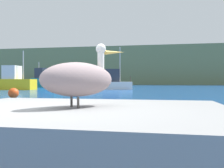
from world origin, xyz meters
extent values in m
plane|color=#194C93|center=(0.00, 0.00, 0.00)|extent=(260.00, 260.00, 0.00)
cube|color=#6B7A51|center=(0.00, 66.86, 4.99)|extent=(140.00, 16.29, 9.99)
cube|color=gray|center=(0.65, 0.10, 0.38)|extent=(3.72, 2.70, 0.75)
ellipsoid|color=gray|center=(0.65, 0.10, 1.10)|extent=(1.00, 1.07, 0.43)
cylinder|color=white|center=(0.87, 0.36, 1.32)|extent=(0.09, 0.09, 0.31)
sphere|color=white|center=(0.87, 0.36, 1.51)|extent=(0.13, 0.13, 0.13)
cone|color=gold|center=(1.03, 0.55, 1.48)|extent=(0.28, 0.31, 0.09)
cylinder|color=#4C4742|center=(0.55, 0.11, 0.82)|extent=(0.03, 0.03, 0.13)
cylinder|color=#4C4742|center=(0.68, 0.00, 0.82)|extent=(0.03, 0.03, 0.13)
cube|color=yellow|center=(-15.99, 23.35, 0.63)|extent=(6.47, 2.60, 1.26)
cube|color=silver|center=(-15.50, 23.39, 2.05)|extent=(1.78, 1.96, 1.60)
cylinder|color=#B2B2B2|center=(-14.10, 23.51, 2.94)|extent=(0.12, 0.12, 3.36)
cube|color=teal|center=(-16.54, 34.34, 0.74)|extent=(6.44, 4.52, 1.48)
cube|color=#2D333D|center=(-17.42, 34.81, 2.32)|extent=(2.71, 2.38, 1.68)
cylinder|color=#B2B2B2|center=(-18.22, 35.23, 2.85)|extent=(0.12, 0.12, 2.74)
cylinder|color=#3F382D|center=(-19.24, 35.77, 1.83)|extent=(0.10, 0.10, 0.70)
cube|color=white|center=(-5.27, 26.79, 0.46)|extent=(7.60, 3.65, 0.93)
cube|color=#2D333D|center=(-4.22, 27.01, 1.72)|extent=(2.34, 1.96, 1.58)
cylinder|color=#B2B2B2|center=(-3.13, 27.24, 3.11)|extent=(0.12, 0.12, 4.35)
cylinder|color=#3F382D|center=(-1.84, 27.52, 1.28)|extent=(0.10, 0.10, 0.70)
sphere|color=#E54C19|center=(-7.12, 10.72, 0.32)|extent=(0.63, 0.63, 0.63)
camera|label=1|loc=(1.64, -2.82, 1.09)|focal=39.14mm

